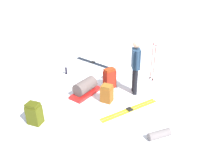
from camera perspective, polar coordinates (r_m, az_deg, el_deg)
ground_plane at (r=6.58m, az=-0.00°, el=-5.47°), size 80.00×80.00×0.00m
skier_standing at (r=6.25m, az=6.44°, el=2.49°), size 0.57×0.25×1.70m
ski_pair_near at (r=8.78m, az=-5.29°, el=3.11°), size 1.40×1.37×0.05m
ski_pair_far at (r=5.89m, az=4.79°, el=-9.68°), size 0.91×1.72×0.05m
backpack_large_dark at (r=6.10m, az=-1.42°, el=-5.35°), size 0.40×0.41×0.54m
backpack_bright at (r=5.62m, az=-20.38°, el=-10.07°), size 0.39×0.42×0.59m
backpack_small_spare at (r=6.75m, az=-0.64°, el=-1.27°), size 0.39×0.44×0.69m
ski_poles_planted_near at (r=7.20m, az=11.11°, el=3.58°), size 0.22×0.11×1.33m
gear_sled at (r=6.51m, az=-7.29°, el=-3.75°), size 1.06×1.02×0.49m
sleeping_mat_rolled at (r=5.13m, az=12.76°, el=-15.71°), size 0.30×0.58×0.18m
thermos_bottle at (r=7.93m, az=-12.36°, el=0.86°), size 0.07×0.07×0.26m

